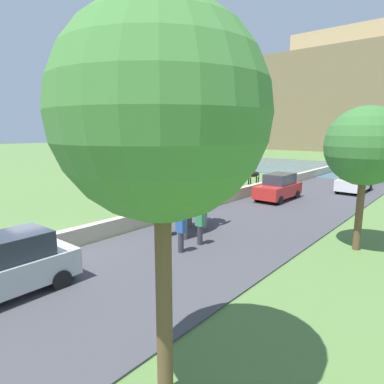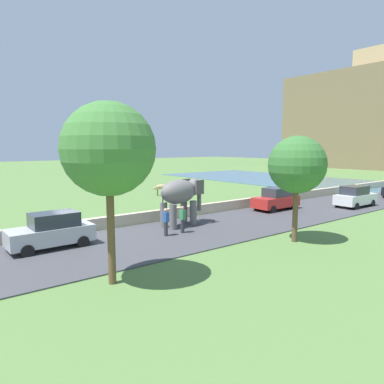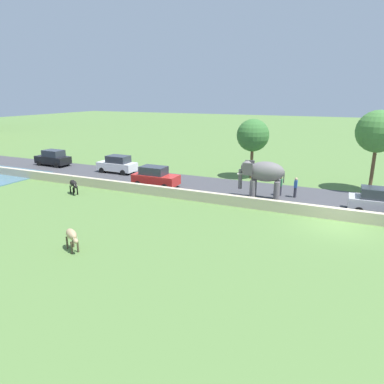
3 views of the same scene
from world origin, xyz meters
TOP-DOWN VIEW (x-y plane):
  - ground_plane at (0.00, 0.00)m, footprint 220.00×220.00m
  - road_surface at (5.00, 20.00)m, footprint 7.00×120.00m
  - barrier_wall at (1.20, 18.00)m, footprint 0.40×110.00m
  - elephant at (3.39, 5.42)m, footprint 1.78×3.56m
  - person_beside_elephant at (5.00, 4.32)m, footprint 0.36×0.22m
  - person_trailing at (4.98, 3.18)m, footprint 0.36×0.22m
  - car_black at (6.57, 29.65)m, footprint 1.93×4.07m
  - car_silver at (3.42, -2.53)m, footprint 1.84×4.02m
  - car_red at (3.43, 14.71)m, footprint 1.80×4.00m
  - car_white at (6.57, 20.97)m, footprint 1.85×4.03m
  - cow_tan at (-9.38, 12.15)m, footprint 0.98×1.37m
  - cow_black at (-1.25, 19.52)m, footprint 0.98×1.37m
  - tree_near at (9.42, -2.16)m, footprint 3.35×3.35m
  - tree_mid at (10.01, 8.02)m, footprint 2.99×2.99m

SIDE VIEW (x-z plane):
  - ground_plane at x=0.00m, z-range 0.00..0.00m
  - road_surface at x=5.00m, z-range 0.00..0.06m
  - barrier_wall at x=1.20m, z-range 0.00..0.77m
  - cow_tan at x=-9.38m, z-range 0.26..1.41m
  - cow_black at x=-1.25m, z-range 0.26..1.41m
  - person_beside_elephant at x=5.00m, z-range 0.06..1.69m
  - person_trailing at x=4.98m, z-range 0.06..1.69m
  - car_black at x=6.57m, z-range 0.00..1.80m
  - car_silver at x=3.42m, z-range 0.00..1.80m
  - car_red at x=3.43m, z-range 0.00..1.80m
  - car_white at x=6.57m, z-range 0.00..1.80m
  - elephant at x=3.39m, z-range 0.54..3.53m
  - tree_mid at x=10.01m, z-range 1.27..6.86m
  - tree_near at x=9.42m, z-range 1.61..8.22m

